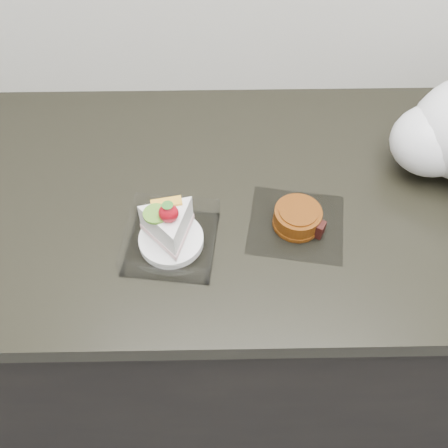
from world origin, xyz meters
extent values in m
cube|color=black|center=(0.00, 1.69, 0.43)|extent=(2.00, 0.60, 0.86)
cube|color=black|center=(0.00, 1.69, 0.88)|extent=(2.04, 0.64, 0.04)
cube|color=white|center=(-0.21, 1.57, 0.90)|extent=(0.17, 0.17, 0.00)
cylinder|color=white|center=(-0.21, 1.57, 0.91)|extent=(0.11, 0.11, 0.02)
ellipsoid|color=red|center=(-0.21, 1.56, 1.00)|extent=(0.03, 0.03, 0.03)
cone|color=#2D7223|center=(-0.21, 1.56, 1.02)|extent=(0.02, 0.02, 0.01)
cylinder|color=#5FA32F|center=(-0.23, 1.57, 0.99)|extent=(0.04, 0.04, 0.01)
cube|color=gold|center=(-0.21, 1.59, 0.99)|extent=(0.05, 0.03, 0.01)
cube|color=white|center=(0.02, 1.61, 0.90)|extent=(0.20, 0.19, 0.00)
cylinder|color=brown|center=(0.02, 1.61, 0.92)|extent=(0.09, 0.09, 0.04)
cylinder|color=brown|center=(0.02, 1.61, 0.91)|extent=(0.09, 0.09, 0.01)
cylinder|color=brown|center=(0.02, 1.61, 0.94)|extent=(0.07, 0.07, 0.00)
cube|color=black|center=(0.05, 1.59, 0.92)|extent=(0.03, 0.03, 0.03)
ellipsoid|color=white|center=(0.28, 1.74, 0.98)|extent=(0.19, 0.18, 0.13)
camera|label=1|loc=(-0.12, 1.06, 1.62)|focal=40.00mm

